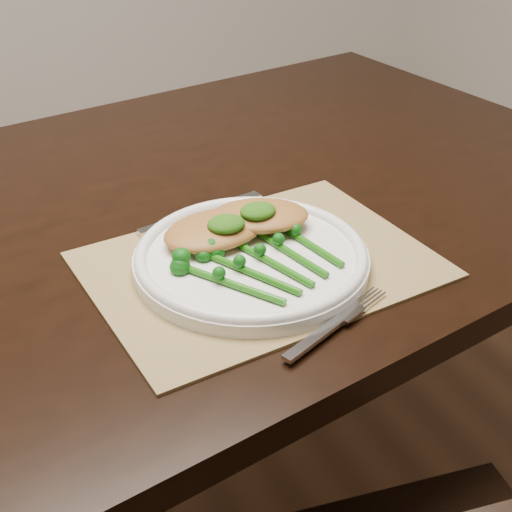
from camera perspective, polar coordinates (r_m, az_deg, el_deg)
name	(u,v)px	position (r m, az deg, el deg)	size (l,w,h in m)	color
dining_table	(157,404)	(1.27, -7.89, -11.62)	(1.72, 1.14, 0.75)	black
placemat	(260,265)	(0.92, 0.31, -0.69)	(0.43, 0.31, 0.00)	#967D4C
dinner_plate	(251,257)	(0.90, -0.39, -0.08)	(0.30, 0.30, 0.03)	white
knife	(190,216)	(1.02, -5.34, 3.17)	(0.20, 0.05, 0.01)	silver
fork	(342,318)	(0.82, 6.90, -4.95)	(0.17, 0.08, 0.01)	silver
chicken_fillet_left	(215,230)	(0.93, -3.34, 2.10)	(0.14, 0.10, 0.03)	#AD7032
chicken_fillet_right	(260,215)	(0.95, 0.32, 3.26)	(0.13, 0.09, 0.03)	#AD7032
pesto_dollop_left	(226,224)	(0.91, -2.41, 2.58)	(0.05, 0.04, 0.02)	#19460A
pesto_dollop_right	(258,211)	(0.93, 0.16, 3.62)	(0.05, 0.04, 0.02)	#19460A
broccolini_bundle	(272,262)	(0.88, 1.26, -0.51)	(0.21, 0.22, 0.04)	#17590B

